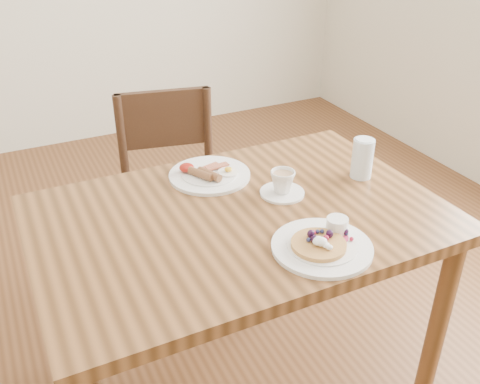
{
  "coord_description": "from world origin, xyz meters",
  "views": [
    {
      "loc": [
        -0.59,
        -1.21,
        1.58
      ],
      "look_at": [
        0.0,
        0.0,
        0.82
      ],
      "focal_mm": 40.0,
      "sensor_mm": 36.0,
      "label": 1
    }
  ],
  "objects_px": {
    "teacup_saucer": "(282,184)",
    "chair_far": "(173,191)",
    "dining_table": "(240,240)",
    "breakfast_plate": "(209,174)",
    "pancake_plate": "(323,244)",
    "water_glass": "(362,158)"
  },
  "relations": [
    {
      "from": "chair_far",
      "to": "teacup_saucer",
      "type": "bearing_deg",
      "value": 116.39
    },
    {
      "from": "chair_far",
      "to": "breakfast_plate",
      "type": "height_order",
      "value": "chair_far"
    },
    {
      "from": "breakfast_plate",
      "to": "water_glass",
      "type": "relative_size",
      "value": 2.03
    },
    {
      "from": "water_glass",
      "to": "chair_far",
      "type": "bearing_deg",
      "value": 126.25
    },
    {
      "from": "chair_far",
      "to": "pancake_plate",
      "type": "bearing_deg",
      "value": 108.62
    },
    {
      "from": "teacup_saucer",
      "to": "pancake_plate",
      "type": "bearing_deg",
      "value": -99.12
    },
    {
      "from": "pancake_plate",
      "to": "breakfast_plate",
      "type": "distance_m",
      "value": 0.52
    },
    {
      "from": "chair_far",
      "to": "water_glass",
      "type": "xyz_separation_m",
      "value": [
        0.45,
        -0.62,
        0.32
      ]
    },
    {
      "from": "dining_table",
      "to": "teacup_saucer",
      "type": "distance_m",
      "value": 0.22
    },
    {
      "from": "dining_table",
      "to": "teacup_saucer",
      "type": "bearing_deg",
      "value": 14.11
    },
    {
      "from": "teacup_saucer",
      "to": "chair_far",
      "type": "bearing_deg",
      "value": 104.91
    },
    {
      "from": "dining_table",
      "to": "chair_far",
      "type": "height_order",
      "value": "chair_far"
    },
    {
      "from": "breakfast_plate",
      "to": "teacup_saucer",
      "type": "relative_size",
      "value": 1.93
    },
    {
      "from": "dining_table",
      "to": "pancake_plate",
      "type": "height_order",
      "value": "pancake_plate"
    },
    {
      "from": "chair_far",
      "to": "teacup_saucer",
      "type": "xyz_separation_m",
      "value": [
        0.16,
        -0.61,
        0.29
      ]
    },
    {
      "from": "chair_far",
      "to": "dining_table",
      "type": "bearing_deg",
      "value": 100.93
    },
    {
      "from": "breakfast_plate",
      "to": "teacup_saucer",
      "type": "bearing_deg",
      "value": -51.45
    },
    {
      "from": "dining_table",
      "to": "water_glass",
      "type": "height_order",
      "value": "water_glass"
    },
    {
      "from": "breakfast_plate",
      "to": "teacup_saucer",
      "type": "distance_m",
      "value": 0.26
    },
    {
      "from": "dining_table",
      "to": "teacup_saucer",
      "type": "height_order",
      "value": "teacup_saucer"
    },
    {
      "from": "pancake_plate",
      "to": "water_glass",
      "type": "xyz_separation_m",
      "value": [
        0.34,
        0.29,
        0.05
      ]
    },
    {
      "from": "dining_table",
      "to": "chair_far",
      "type": "distance_m",
      "value": 0.67
    }
  ]
}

